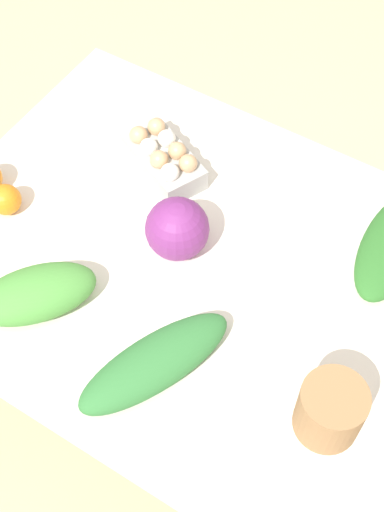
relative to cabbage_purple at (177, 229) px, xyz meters
name	(u,v)px	position (x,y,z in m)	size (l,w,h in m)	color
ground_plane	(192,389)	(0.05, -0.01, -0.77)	(8.00, 8.00, 0.00)	#C6B289
dining_table	(192,283)	(0.05, -0.01, -0.16)	(1.21, 0.94, 0.70)	silver
cabbage_purple	(177,229)	(0.00, 0.00, 0.00)	(0.14, 0.14, 0.14)	#7A2D75
egg_carton	(163,157)	(-0.15, 0.18, -0.03)	(0.25, 0.19, 0.09)	#A8A8A3
paper_bag	(330,410)	(0.46, -0.20, -0.01)	(0.13, 0.13, 0.13)	#997047
greens_bunch_kale	(36,294)	(-0.17, -0.28, -0.03)	(0.26, 0.13, 0.09)	#4C933D
greens_bunch_dandelion	(155,363)	(0.12, -0.28, -0.03)	(0.35, 0.12, 0.07)	#337538
orange_2	(6,200)	(-0.39, -0.12, -0.03)	(0.07, 0.07, 0.07)	orange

